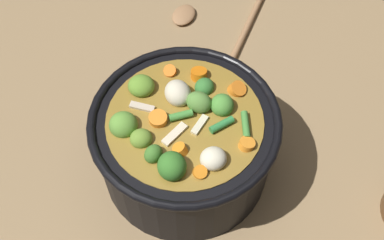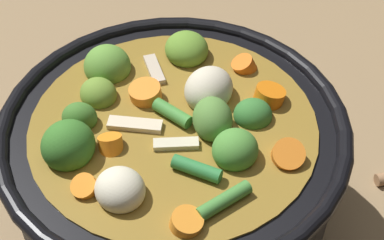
{
  "view_description": "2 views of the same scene",
  "coord_description": "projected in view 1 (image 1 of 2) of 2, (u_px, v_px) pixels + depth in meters",
  "views": [
    {
      "loc": [
        -0.33,
        -0.18,
        0.68
      ],
      "look_at": [
        0.01,
        -0.01,
        0.12
      ],
      "focal_mm": 43.56,
      "sensor_mm": 36.0,
      "label": 1
    },
    {
      "loc": [
        -0.02,
        -0.32,
        0.46
      ],
      "look_at": [
        0.02,
        0.01,
        0.12
      ],
      "focal_mm": 54.15,
      "sensor_mm": 36.0,
      "label": 2
    }
  ],
  "objects": [
    {
      "name": "cooking_pot",
      "position": [
        185.0,
        141.0,
        0.71
      ],
      "size": [
        0.28,
        0.28,
        0.16
      ],
      "color": "black",
      "rests_on": "ground_plane"
    },
    {
      "name": "ground_plane",
      "position": [
        186.0,
        164.0,
        0.78
      ],
      "size": [
        1.1,
        1.1,
        0.0
      ],
      "primitive_type": "plane",
      "color": "#8C704C"
    },
    {
      "name": "wooden_spoon",
      "position": [
        213.0,
        23.0,
        0.95
      ],
      "size": [
        0.24,
        0.18,
        0.01
      ],
      "color": "#986D48",
      "rests_on": "ground_plane"
    }
  ]
}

